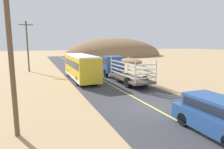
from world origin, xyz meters
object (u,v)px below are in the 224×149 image
object	(u,v)px
suv_near	(218,115)
livestock_truck	(119,66)
bus	(81,66)
power_pole_near	(10,50)
power_pole_mid	(27,45)

from	to	relation	value
suv_near	livestock_truck	size ratio (longest dim) A/B	0.48
livestock_truck	bus	size ratio (longest dim) A/B	0.97
power_pole_near	livestock_truck	bearing A→B (deg)	47.22
power_pole_near	power_pole_mid	bearing A→B (deg)	90.00
livestock_truck	power_pole_near	world-z (taller)	power_pole_near
suv_near	livestock_truck	distance (m)	15.84
bus	power_pole_near	distance (m)	15.31
power_pole_near	power_pole_mid	size ratio (longest dim) A/B	0.98
livestock_truck	suv_near	bearing A→B (deg)	-95.57
bus	power_pole_near	xyz separation A→B (m)	(-6.41, -13.66, 2.60)
suv_near	power_pole_near	xyz separation A→B (m)	(-9.54, 3.78, 3.26)
livestock_truck	bus	bearing A→B (deg)	160.08
bus	power_pole_near	world-z (taller)	power_pole_near
livestock_truck	power_pole_mid	world-z (taller)	power_pole_mid
suv_near	power_pole_near	bearing A→B (deg)	158.41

